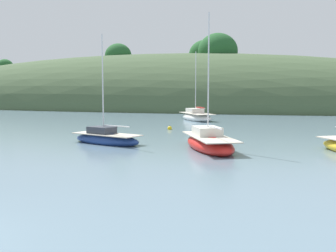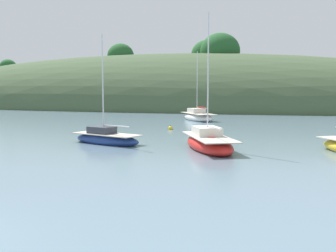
% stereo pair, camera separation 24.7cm
% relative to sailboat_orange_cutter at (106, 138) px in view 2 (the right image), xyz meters
% --- Properties ---
extents(far_shoreline_hill, '(150.00, 36.00, 28.39)m').
position_rel_sailboat_orange_cutter_xyz_m(far_shoreline_hill, '(-20.92, 54.62, -0.27)').
color(far_shoreline_hill, '#425638').
rests_on(far_shoreline_hill, ground).
extents(sailboat_orange_cutter, '(6.14, 3.44, 8.05)m').
position_rel_sailboat_orange_cutter_xyz_m(sailboat_orange_cutter, '(0.00, 0.00, 0.00)').
color(sailboat_orange_cutter, navy).
rests_on(sailboat_orange_cutter, ground).
extents(sailboat_navy_dinghy, '(6.76, 7.90, 9.32)m').
position_rel_sailboat_orange_cutter_xyz_m(sailboat_navy_dinghy, '(0.62, 23.67, 0.10)').
color(sailboat_navy_dinghy, white).
rests_on(sailboat_navy_dinghy, ground).
extents(sailboat_white_near, '(5.49, 7.34, 9.09)m').
position_rel_sailboat_orange_cutter_xyz_m(sailboat_white_near, '(7.64, -0.16, 0.06)').
color(sailboat_white_near, red).
rests_on(sailboat_white_near, ground).
extents(mooring_buoy_channel, '(0.44, 0.44, 0.54)m').
position_rel_sailboat_orange_cutter_xyz_m(mooring_buoy_channel, '(1.18, 10.97, -0.24)').
color(mooring_buoy_channel, yellow).
rests_on(mooring_buoy_channel, ground).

